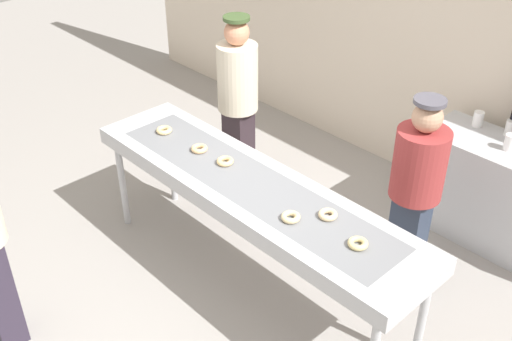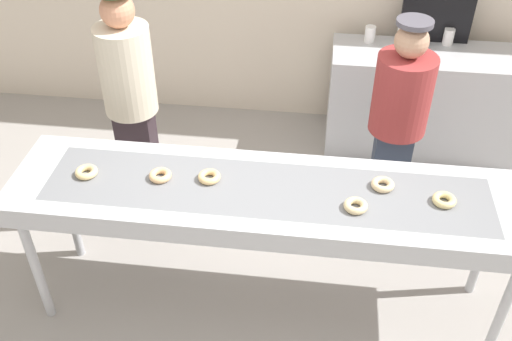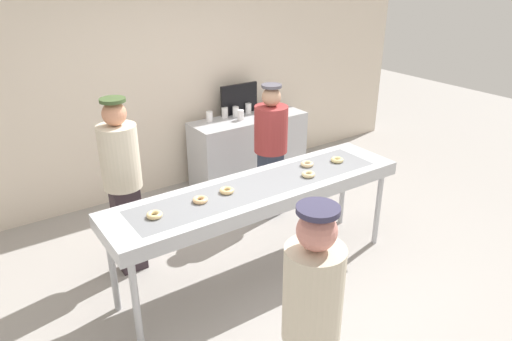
% 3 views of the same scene
% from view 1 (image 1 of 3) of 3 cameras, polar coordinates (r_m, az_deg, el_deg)
% --- Properties ---
extents(ground_plane, '(16.00, 16.00, 0.00)m').
position_cam_1_polar(ground_plane, '(4.79, -0.45, -10.39)').
color(ground_plane, '#9E9993').
extents(back_wall, '(8.00, 0.12, 2.84)m').
position_cam_1_polar(back_wall, '(5.63, 17.04, 12.12)').
color(back_wall, beige).
rests_on(back_wall, ground).
extents(fryer_conveyor, '(2.79, 0.67, 0.92)m').
position_cam_1_polar(fryer_conveyor, '(4.25, -0.50, -1.98)').
color(fryer_conveyor, '#B7BABF').
rests_on(fryer_conveyor, ground).
extents(plain_donut_0, '(0.16, 0.16, 0.04)m').
position_cam_1_polar(plain_donut_0, '(3.72, 9.43, -6.69)').
color(plain_donut_0, '#E6CF88').
rests_on(plain_donut_0, fryer_conveyor).
extents(plain_donut_1, '(0.17, 0.17, 0.04)m').
position_cam_1_polar(plain_donut_1, '(3.92, 6.68, -4.08)').
color(plain_donut_1, beige).
rests_on(plain_donut_1, fryer_conveyor).
extents(plain_donut_2, '(0.15, 0.15, 0.04)m').
position_cam_1_polar(plain_donut_2, '(4.59, -5.28, 2.04)').
color(plain_donut_2, '#F7C184').
rests_on(plain_donut_2, fryer_conveyor).
extents(plain_donut_3, '(0.17, 0.17, 0.04)m').
position_cam_1_polar(plain_donut_3, '(3.88, 3.23, -4.34)').
color(plain_donut_3, beige).
rests_on(plain_donut_3, fryer_conveyor).
extents(plain_donut_4, '(0.17, 0.17, 0.04)m').
position_cam_1_polar(plain_donut_4, '(4.42, -2.89, 0.87)').
color(plain_donut_4, '#F2C984').
rests_on(plain_donut_4, fryer_conveyor).
extents(plain_donut_5, '(0.17, 0.17, 0.04)m').
position_cam_1_polar(plain_donut_5, '(4.87, -8.50, 3.73)').
color(plain_donut_5, '#F2D08B').
rests_on(plain_donut_5, fryer_conveyor).
extents(worker_baker, '(0.34, 0.34, 1.68)m').
position_cam_1_polar(worker_baker, '(5.26, -1.69, 6.61)').
color(worker_baker, '#30252B').
rests_on(worker_baker, ground).
extents(worker_assistant, '(0.37, 0.37, 1.54)m').
position_cam_1_polar(worker_assistant, '(4.42, 14.64, -1.19)').
color(worker_assistant, '#2C3649').
rests_on(worker_assistant, ground).
extents(paper_cup_0, '(0.08, 0.08, 0.13)m').
position_cam_1_polar(paper_cup_0, '(5.06, 22.48, 2.43)').
color(paper_cup_0, white).
rests_on(paper_cup_0, prep_counter).
extents(paper_cup_3, '(0.08, 0.08, 0.13)m').
position_cam_1_polar(paper_cup_3, '(5.32, 19.92, 4.51)').
color(paper_cup_3, white).
rests_on(paper_cup_3, prep_counter).
extents(paper_cup_4, '(0.08, 0.08, 0.13)m').
position_cam_1_polar(paper_cup_4, '(5.27, 22.55, 3.66)').
color(paper_cup_4, white).
rests_on(paper_cup_4, prep_counter).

